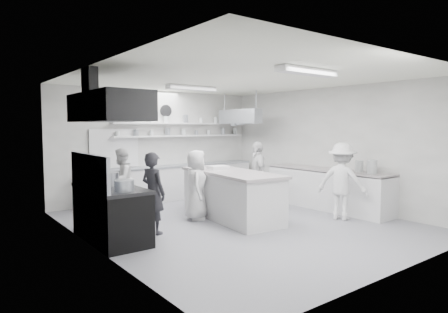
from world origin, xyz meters
TOP-DOWN VIEW (x-y plane):
  - floor at (0.00, 0.00)m, footprint 6.00×7.00m
  - ceiling at (0.00, 0.00)m, footprint 6.00×7.00m
  - wall_back at (0.00, 3.50)m, footprint 6.00×0.04m
  - wall_front at (0.00, -3.50)m, footprint 6.00×0.04m
  - wall_left at (-3.00, 0.00)m, footprint 0.04×7.00m
  - wall_right at (3.00, 0.00)m, footprint 0.04×7.00m
  - stove at (-2.60, 0.40)m, footprint 0.80×1.80m
  - exhaust_hood at (-2.60, 0.40)m, footprint 0.85×2.00m
  - back_counter at (0.30, 3.20)m, footprint 5.00×0.60m
  - shelf_lower at (0.70, 3.37)m, footprint 4.20×0.26m
  - shelf_upper at (0.70, 3.37)m, footprint 4.20×0.26m
  - pass_through_window at (-1.30, 3.48)m, footprint 1.30×0.04m
  - wall_clock at (0.20, 3.46)m, footprint 0.32×0.05m
  - right_counter at (2.65, -0.20)m, footprint 0.74×3.30m
  - pot_rack at (2.00, 2.40)m, footprint 0.30×1.60m
  - light_fixture_front at (0.00, -1.80)m, footprint 1.30×0.25m
  - light_fixture_rear at (0.00, 1.80)m, footprint 1.30×0.25m
  - prep_island at (0.14, 0.44)m, footprint 1.28×2.78m
  - stove_pot at (-2.60, 0.52)m, footprint 0.39×0.39m
  - cook_stove at (-1.80, 0.35)m, footprint 0.50×0.64m
  - cook_back at (-1.48, 2.63)m, footprint 0.93×0.90m
  - cook_island_left at (-0.55, 0.79)m, footprint 0.80×0.88m
  - cook_island_right at (1.40, 0.97)m, footprint 0.79×1.04m
  - cook_right at (1.96, -1.13)m, footprint 0.93×1.22m
  - bowl_island_a at (0.36, 1.24)m, footprint 0.27×0.27m
  - bowl_island_b at (-0.11, 0.83)m, footprint 0.24×0.24m
  - bowl_right at (2.75, -0.36)m, footprint 0.23×0.23m

SIDE VIEW (x-z plane):
  - floor at x=0.00m, z-range -0.02..0.00m
  - stove at x=-2.60m, z-range 0.00..0.90m
  - back_counter at x=0.30m, z-range 0.00..0.92m
  - right_counter at x=2.65m, z-range 0.00..0.94m
  - prep_island at x=0.14m, z-range 0.00..0.99m
  - cook_back at x=-1.48m, z-range 0.00..1.51m
  - cook_island_left at x=-0.55m, z-range 0.00..1.51m
  - cook_stove at x=-1.80m, z-range 0.00..1.54m
  - cook_island_right at x=1.40m, z-range 0.00..1.64m
  - cook_right at x=1.96m, z-range 0.00..1.67m
  - bowl_right at x=2.75m, z-range 0.94..1.00m
  - bowl_island_a at x=0.36m, z-range 0.99..1.05m
  - bowl_island_b at x=-0.11m, z-range 0.99..1.05m
  - stove_pot at x=-2.60m, z-range 0.91..1.20m
  - pass_through_window at x=-1.30m, z-range 0.95..1.95m
  - wall_back at x=0.00m, z-range 0.00..3.00m
  - wall_front at x=0.00m, z-range 0.00..3.00m
  - wall_left at x=-3.00m, z-range 0.00..3.00m
  - wall_right at x=3.00m, z-range 0.00..3.00m
  - shelf_lower at x=0.70m, z-range 1.73..1.77m
  - shelf_upper at x=0.70m, z-range 2.08..2.12m
  - pot_rack at x=2.00m, z-range 2.10..2.50m
  - exhaust_hood at x=-2.60m, z-range 2.10..2.60m
  - wall_clock at x=0.20m, z-range 2.29..2.61m
  - light_fixture_front at x=0.00m, z-range 2.89..2.99m
  - light_fixture_rear at x=0.00m, z-range 2.89..2.99m
  - ceiling at x=0.00m, z-range 3.00..3.02m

